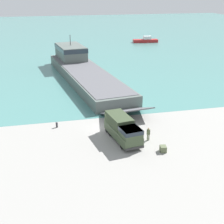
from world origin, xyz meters
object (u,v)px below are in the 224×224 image
object	(u,v)px
military_truck	(123,129)
cargo_crate	(163,149)
moored_boat_a	(146,40)
soldier_on_ramp	(148,133)
mooring_bollard	(57,125)
landing_craft	(82,68)

from	to	relation	value
military_truck	cargo_crate	world-z (taller)	military_truck
moored_boat_a	military_truck	bearing A→B (deg)	165.02
soldier_on_ramp	moored_boat_a	world-z (taller)	moored_boat_a
soldier_on_ramp	mooring_bollard	size ratio (longest dim) A/B	2.23
landing_craft	soldier_on_ramp	bearing A→B (deg)	-90.65
soldier_on_ramp	mooring_bollard	xyz separation A→B (m)	(-10.98, 6.55, -0.58)
military_truck	cargo_crate	size ratio (longest dim) A/B	8.57
soldier_on_ramp	landing_craft	bearing A→B (deg)	30.57
landing_craft	soldier_on_ramp	world-z (taller)	landing_craft
cargo_crate	moored_boat_a	bearing A→B (deg)	72.74
landing_craft	soldier_on_ramp	xyz separation A→B (m)	(4.00, -31.79, -0.84)
landing_craft	mooring_bollard	distance (m)	26.22
moored_boat_a	cargo_crate	size ratio (longest dim) A/B	10.29
soldier_on_ramp	cargo_crate	size ratio (longest dim) A/B	2.02
military_truck	landing_craft	bearing A→B (deg)	172.78
soldier_on_ramp	moored_boat_a	bearing A→B (deg)	4.87
landing_craft	soldier_on_ramp	distance (m)	32.05
soldier_on_ramp	mooring_bollard	distance (m)	12.80
military_truck	moored_boat_a	xyz separation A→B (m)	(27.04, 70.62, -0.80)
military_truck	soldier_on_ramp	distance (m)	3.26
cargo_crate	soldier_on_ramp	bearing A→B (deg)	103.36
mooring_bollard	cargo_crate	bearing A→B (deg)	-39.63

